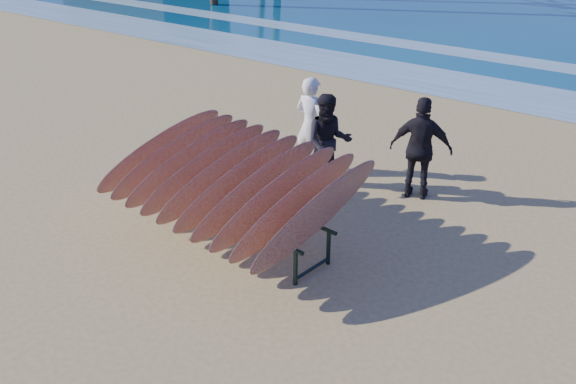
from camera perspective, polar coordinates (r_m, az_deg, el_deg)
name	(u,v)px	position (r m, az deg, el deg)	size (l,w,h in m)	color
ground	(249,281)	(7.81, -3.64, -8.33)	(120.00, 120.00, 0.00)	tan
foam_near	(519,96)	(16.02, 20.84, 8.39)	(160.00, 160.00, 0.00)	white
foam_far	(562,67)	(19.30, 24.22, 10.60)	(160.00, 160.00, 0.00)	white
surfboard_rack	(231,179)	(8.40, -5.35, 1.26)	(3.35, 2.71, 1.45)	black
person_white	(311,125)	(10.55, 2.15, 6.30)	(0.61, 0.40, 1.68)	white
person_dark_a	(328,142)	(9.92, 3.79, 4.67)	(0.77, 0.60, 1.59)	black
person_dark_b	(421,149)	(9.77, 12.33, 3.97)	(0.97, 0.41, 1.66)	black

